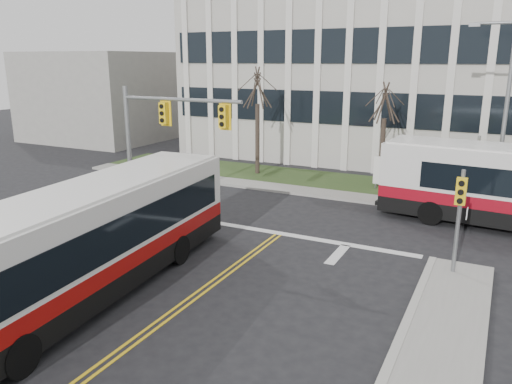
% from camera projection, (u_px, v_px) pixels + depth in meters
% --- Properties ---
extents(ground, '(120.00, 120.00, 0.00)m').
position_uv_depth(ground, '(167.00, 318.00, 14.69)').
color(ground, black).
rests_on(ground, ground).
extents(sidewalk_cross, '(44.00, 1.60, 0.14)m').
position_uv_depth(sidewalk_cross, '(424.00, 206.00, 25.63)').
color(sidewalk_cross, '#9E9B93').
rests_on(sidewalk_cross, ground).
extents(building_lawn, '(44.00, 5.00, 0.12)m').
position_uv_depth(building_lawn, '(432.00, 193.00, 28.05)').
color(building_lawn, '#2E4A20').
rests_on(building_lawn, ground).
extents(office_building, '(40.00, 16.00, 12.00)m').
position_uv_depth(office_building, '(463.00, 78.00, 36.88)').
color(office_building, '#BBB7AC').
rests_on(office_building, ground).
extents(building_annex, '(12.00, 12.00, 8.00)m').
position_uv_depth(building_annex, '(107.00, 96.00, 47.39)').
color(building_annex, '#9E9B93').
rests_on(building_annex, ground).
extents(mast_arm_signal, '(6.11, 0.38, 6.20)m').
position_uv_depth(mast_arm_signal, '(157.00, 131.00, 22.22)').
color(mast_arm_signal, slate).
rests_on(mast_arm_signal, ground).
extents(signal_pole_near, '(0.34, 0.39, 3.80)m').
position_uv_depth(signal_pole_near, '(459.00, 208.00, 16.88)').
color(signal_pole_near, slate).
rests_on(signal_pole_near, ground).
extents(signal_pole_far, '(0.34, 0.39, 3.80)m').
position_uv_depth(signal_pole_far, '(476.00, 163.00, 24.22)').
color(signal_pole_far, slate).
rests_on(signal_pole_far, ground).
extents(streetlight, '(2.15, 0.25, 9.20)m').
position_uv_depth(streetlight, '(503.00, 106.00, 23.86)').
color(streetlight, slate).
rests_on(streetlight, ground).
extents(directory_sign, '(1.50, 0.12, 2.00)m').
position_uv_depth(directory_sign, '(387.00, 172.00, 28.42)').
color(directory_sign, slate).
rests_on(directory_sign, ground).
extents(tree_left, '(1.80, 1.80, 7.70)m').
position_uv_depth(tree_left, '(257.00, 90.00, 31.42)').
color(tree_left, '#42352B').
rests_on(tree_left, ground).
extents(tree_mid, '(1.80, 1.80, 6.82)m').
position_uv_depth(tree_mid, '(385.00, 104.00, 28.28)').
color(tree_mid, '#42352B').
rests_on(tree_mid, ground).
extents(bus_main, '(3.84, 13.19, 3.47)m').
position_uv_depth(bus_main, '(89.00, 244.00, 15.71)').
color(bus_main, silver).
rests_on(bus_main, ground).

